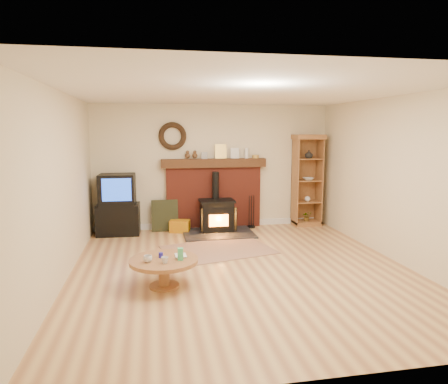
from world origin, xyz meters
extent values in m
plane|color=#A77045|center=(0.00, 0.00, 0.00)|extent=(5.50, 5.50, 0.00)
cube|color=beige|center=(0.00, 2.75, 1.30)|extent=(5.00, 0.02, 2.60)
cube|color=beige|center=(0.00, -2.75, 1.30)|extent=(5.00, 0.02, 2.60)
cube|color=beige|center=(-2.50, 0.00, 1.30)|extent=(0.02, 5.50, 2.60)
cube|color=beige|center=(2.50, 0.00, 1.30)|extent=(0.02, 5.50, 2.60)
cube|color=white|center=(0.00, 0.00, 2.60)|extent=(5.00, 5.50, 0.02)
cube|color=white|center=(0.00, 2.73, 0.06)|extent=(5.00, 0.04, 0.12)
torus|color=black|center=(-0.85, 2.69, 1.95)|extent=(0.57, 0.11, 0.57)
cube|color=maroon|center=(0.00, 2.67, 0.65)|extent=(2.00, 0.15, 1.30)
cube|color=#352011|center=(0.00, 2.64, 1.39)|extent=(2.20, 0.22, 0.18)
cube|color=#999999|center=(-0.20, 2.65, 1.55)|extent=(0.13, 0.05, 0.14)
cube|color=gold|center=(0.15, 2.67, 1.63)|extent=(0.24, 0.06, 0.30)
cube|color=white|center=(0.45, 2.67, 1.59)|extent=(0.18, 0.05, 0.22)
cylinder|color=white|center=(0.70, 2.65, 1.59)|extent=(0.08, 0.08, 0.22)
cylinder|color=gold|center=(0.90, 2.65, 1.51)|extent=(0.14, 0.14, 0.07)
cube|color=black|center=(0.00, 2.10, 0.01)|extent=(1.40, 1.00, 0.03)
cube|color=black|center=(0.00, 2.30, 0.33)|extent=(0.64, 0.46, 0.59)
cube|color=black|center=(0.00, 2.30, 0.64)|extent=(0.70, 0.50, 0.04)
cylinder|color=black|center=(0.00, 2.45, 0.94)|extent=(0.14, 0.14, 0.56)
cube|color=orange|center=(0.00, 2.06, 0.29)|extent=(0.38, 0.02, 0.24)
cube|color=black|center=(-0.29, 2.12, 0.30)|extent=(0.15, 0.21, 0.48)
cube|color=black|center=(0.29, 2.12, 0.30)|extent=(0.15, 0.21, 0.48)
cube|color=brown|center=(-0.18, 1.02, 0.01)|extent=(2.04, 1.62, 0.01)
cube|color=black|center=(-1.97, 2.47, 0.30)|extent=(0.85, 0.60, 0.61)
cube|color=black|center=(-1.97, 2.47, 0.91)|extent=(0.70, 0.60, 0.61)
cube|color=blue|center=(-1.96, 2.18, 0.94)|extent=(0.55, 0.04, 0.44)
cube|color=brown|center=(2.03, 2.53, 0.05)|extent=(0.58, 0.42, 0.10)
cube|color=brown|center=(2.03, 2.73, 0.96)|extent=(0.58, 0.02, 1.83)
cube|color=brown|center=(1.75, 2.53, 0.96)|extent=(0.02, 0.42, 1.83)
cube|color=brown|center=(2.31, 2.53, 0.96)|extent=(0.02, 0.42, 1.83)
cube|color=brown|center=(2.03, 2.53, 1.93)|extent=(0.64, 0.46, 0.10)
cube|color=brown|center=(2.03, 2.53, 0.52)|extent=(0.54, 0.38, 0.02)
cube|color=brown|center=(2.03, 2.53, 0.99)|extent=(0.54, 0.38, 0.02)
cube|color=brown|center=(2.03, 2.53, 1.46)|extent=(0.54, 0.38, 0.02)
imported|color=white|center=(2.03, 2.48, 1.56)|extent=(0.17, 0.17, 0.18)
imported|color=white|center=(2.03, 2.48, 1.03)|extent=(0.23, 0.23, 0.06)
sphere|color=white|center=(2.03, 2.48, 0.59)|extent=(0.12, 0.12, 0.12)
imported|color=#44B373|center=(2.03, 2.48, 0.21)|extent=(0.20, 0.17, 0.22)
cube|color=#CABD08|center=(-0.75, 2.40, 0.12)|extent=(0.45, 0.34, 0.25)
cube|color=black|center=(-1.05, 2.55, 0.33)|extent=(0.54, 0.15, 0.65)
cylinder|color=black|center=(0.79, 2.50, 0.02)|extent=(0.16, 0.16, 0.04)
cylinder|color=black|center=(0.74, 2.50, 0.35)|extent=(0.02, 0.02, 0.70)
cylinder|color=black|center=(0.79, 2.50, 0.35)|extent=(0.02, 0.02, 0.70)
cylinder|color=black|center=(0.84, 2.50, 0.35)|extent=(0.02, 0.02, 0.70)
cylinder|color=brown|center=(-1.17, -0.49, 0.01)|extent=(0.40, 0.40, 0.03)
cylinder|color=brown|center=(-1.17, -0.49, 0.18)|extent=(0.15, 0.15, 0.31)
cylinder|color=brown|center=(-1.17, -0.49, 0.36)|extent=(0.91, 0.91, 0.05)
imported|color=white|center=(-1.37, -0.59, 0.43)|extent=(0.11, 0.11, 0.09)
imported|color=white|center=(-1.16, -0.68, 0.43)|extent=(0.09, 0.09, 0.08)
imported|color=#4C331E|center=(-1.01, -0.43, 0.40)|extent=(0.15, 0.20, 0.02)
cylinder|color=#1A1892|center=(-1.20, -0.44, 0.42)|extent=(0.06, 0.06, 0.07)
cube|color=#44B373|center=(-0.95, -0.58, 0.47)|extent=(0.07, 0.07, 0.16)
camera|label=1|loc=(-1.29, -5.61, 2.05)|focal=32.00mm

